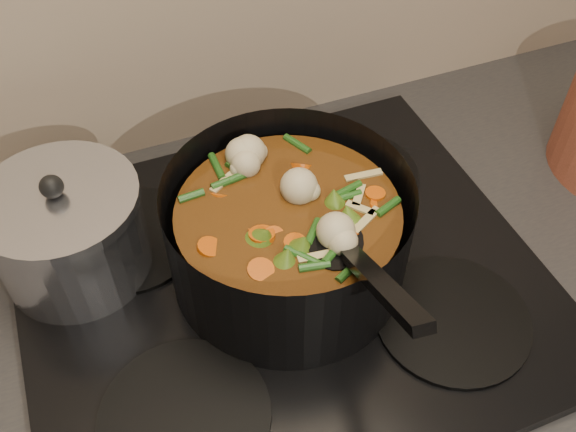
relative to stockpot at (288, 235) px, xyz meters
name	(u,v)px	position (x,y,z in m)	size (l,w,h in m)	color
stovetop	(283,282)	(-0.01, -0.01, -0.07)	(0.62, 0.54, 0.03)	black
stockpot	(288,235)	(0.00, 0.00, 0.00)	(0.35, 0.42, 0.21)	black
saucepan	(69,232)	(-0.24, 0.10, 0.00)	(0.18, 0.18, 0.15)	silver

